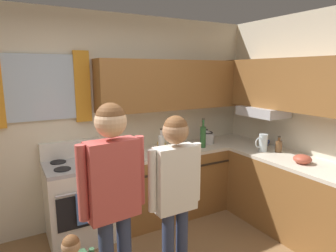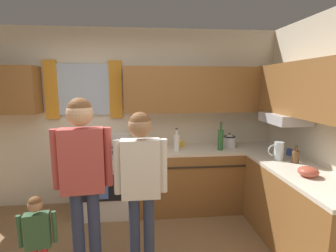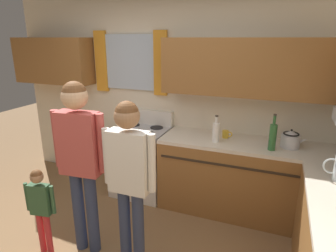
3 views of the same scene
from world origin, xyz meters
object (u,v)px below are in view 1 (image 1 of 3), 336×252
mug_mustard_yellow (161,145)px  mixing_bowl (302,159)px  bottle_squat_brown (279,146)px  adult_holding_child (113,188)px  stovetop_kettle (207,137)px  adult_in_plaid (175,185)px  stove_oven (79,200)px  bottle_milk_white (161,144)px  bottle_wine_green (203,136)px  water_pitcher (263,143)px  mug_cobalt_blue (266,143)px

mug_mustard_yellow → mixing_bowl: size_ratio=0.61×
bottle_squat_brown → adult_holding_child: bearing=-169.2°
mug_mustard_yellow → stovetop_kettle: size_ratio=0.44×
mixing_bowl → adult_in_plaid: (-1.66, -0.02, 0.04)m
stove_oven → bottle_milk_white: 1.16m
bottle_wine_green → mixing_bowl: (0.56, -1.10, -0.10)m
bottle_squat_brown → mixing_bowl: bottle_squat_brown is taller
bottle_squat_brown → water_pitcher: water_pitcher is taller
bottle_squat_brown → mug_mustard_yellow: bottle_squat_brown is taller
mug_mustard_yellow → water_pitcher: 1.31m
bottle_milk_white → bottle_wine_green: bearing=-3.3°
mixing_bowl → bottle_squat_brown: bearing=72.3°
stove_oven → bottle_milk_white: size_ratio=3.51×
mug_mustard_yellow → water_pitcher: water_pitcher is taller
water_pitcher → adult_holding_child: adult_holding_child is taller
water_pitcher → adult_holding_child: size_ratio=0.13×
bottle_wine_green → stovetop_kettle: bearing=40.1°
bottle_milk_white → mug_mustard_yellow: bearing=65.0°
water_pitcher → adult_in_plaid: (-1.65, -0.60, -0.02)m
stove_oven → water_pitcher: bearing=-16.9°
stove_oven → adult_in_plaid: bearing=-67.2°
mug_cobalt_blue → adult_in_plaid: size_ratio=0.07×
bottle_wine_green → adult_in_plaid: (-1.10, -1.12, -0.06)m
water_pitcher → mixing_bowl: bearing=-89.6°
stovetop_kettle → water_pitcher: size_ratio=1.24×
stove_oven → mug_cobalt_blue: size_ratio=9.58×
bottle_wine_green → mug_cobalt_blue: size_ratio=3.43×
stove_oven → bottle_milk_white: (1.02, -0.10, 0.55)m
stovetop_kettle → stove_oven: bearing=-179.4°
bottle_wine_green → water_pitcher: size_ratio=1.79×
bottle_wine_green → stovetop_kettle: bottle_wine_green is taller
mug_mustard_yellow → water_pitcher: bearing=-34.3°
mug_mustard_yellow → stovetop_kettle: 0.72m
bottle_squat_brown → adult_in_plaid: size_ratio=0.13×
stovetop_kettle → water_pitcher: bearing=-61.4°
mixing_bowl → adult_in_plaid: 1.66m
bottle_milk_white → water_pitcher: size_ratio=1.42×
adult_in_plaid → adult_holding_child: bearing=177.4°
mug_mustard_yellow → stove_oven: bearing=-176.0°
adult_holding_child → adult_in_plaid: 0.53m
stovetop_kettle → adult_in_plaid: adult_in_plaid is taller
adult_in_plaid → mixing_bowl: bearing=0.8°
stovetop_kettle → bottle_milk_white: bearing=-171.4°
mug_cobalt_blue → water_pitcher: bearing=-145.7°
mixing_bowl → stovetop_kettle: bearing=106.7°
bottle_milk_white → mug_cobalt_blue: (1.42, -0.38, -0.08)m
mug_mustard_yellow → adult_holding_child: bearing=-129.8°
bottle_squat_brown → stovetop_kettle: (-0.52, 0.81, 0.02)m
stove_oven → stovetop_kettle: size_ratio=4.02×
bottle_milk_white → mug_cobalt_blue: 1.47m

